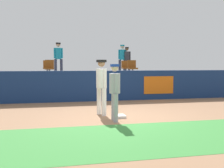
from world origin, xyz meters
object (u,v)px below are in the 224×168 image
first_base (119,116)px  spectator_casual (58,56)px  seat_back_left (47,67)px  seat_back_right (126,67)px  spectator_capped (127,58)px  seat_front_right (132,67)px  player_runner_visitor (115,88)px  seat_front_left (49,67)px  player_fielder_home (101,83)px  spectator_hooded (122,57)px

first_base → spectator_casual: 8.36m
seat_back_left → spectator_casual: size_ratio=0.45×
seat_back_left → spectator_casual: bearing=45.1°
seat_back_right → spectator_capped: spectator_capped is taller
seat_back_left → seat_front_right: same height
player_runner_visitor → spectator_capped: bearing=163.7°
seat_front_right → spectator_casual: spectator_casual is taller
player_runner_visitor → spectator_casual: (-1.50, 8.38, 1.20)m
seat_front_left → spectator_capped: bearing=30.2°
first_base → spectator_capped: size_ratio=0.23×
seat_back_left → seat_front_left: bearing=-85.1°
player_fielder_home → seat_front_left: size_ratio=2.19×
seat_back_left → spectator_hooded: bearing=13.3°
player_fielder_home → seat_front_left: bearing=179.6°
seat_back_right → spectator_casual: 4.03m
player_fielder_home → spectator_capped: spectator_capped is taller
seat_front_right → spectator_capped: bearing=80.5°
player_runner_visitor → seat_back_right: bearing=163.9°
first_base → player_fielder_home: size_ratio=0.22×
player_runner_visitor → seat_front_left: bearing=-160.3°
seat_front_left → seat_back_left: bearing=94.9°
player_runner_visitor → seat_back_right: size_ratio=2.02×
first_base → player_fielder_home: (-0.46, 0.56, 1.02)m
player_runner_visitor → seat_front_right: size_ratio=2.02×
player_fielder_home → seat_back_right: bearing=138.2°
seat_back_right → first_base: bearing=-106.8°
seat_front_left → player_runner_visitor: bearing=-71.6°
player_runner_visitor → spectator_capped: spectator_capped is taller
player_fielder_home → seat_back_left: 6.99m
seat_back_left → spectator_hooded: (4.64, 1.09, 0.61)m
seat_back_left → seat_back_right: (4.57, 0.00, 0.00)m
seat_back_right → seat_front_left: bearing=-157.8°
player_fielder_home → seat_back_right: 7.22m
spectator_hooded → player_runner_visitor: bearing=95.1°
spectator_capped → seat_back_right: bearing=85.8°
player_fielder_home → player_runner_visitor: 1.07m
player_runner_visitor → spectator_capped: 9.20m
seat_back_left → spectator_capped: spectator_capped is taller
first_base → seat_back_left: size_ratio=0.48×
seat_back_right → spectator_hooded: 1.25m
first_base → seat_back_right: size_ratio=0.48×
seat_back_left → seat_back_right: bearing=0.0°
seat_front_right → spectator_hooded: spectator_hooded is taller
first_base → seat_front_left: size_ratio=0.48×
seat_front_right → player_runner_visitor: bearing=-111.2°
spectator_casual → seat_front_right: bearing=142.3°
seat_back_right → player_fielder_home: bearing=-111.6°
seat_front_left → seat_front_right: (4.29, 0.00, 0.00)m
seat_front_left → spectator_hooded: spectator_hooded is taller
seat_front_left → seat_front_right: bearing=0.0°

